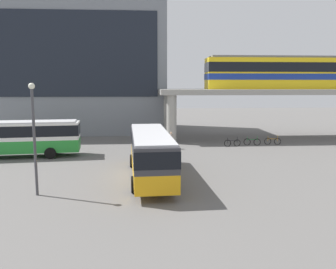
{
  "coord_description": "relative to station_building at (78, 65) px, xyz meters",
  "views": [
    {
      "loc": [
        0.35,
        -24.99,
        6.47
      ],
      "look_at": [
        2.39,
        4.77,
        2.2
      ],
      "focal_mm": 37.65,
      "sensor_mm": 36.0,
      "label": 1
    }
  ],
  "objects": [
    {
      "name": "bicycle_green",
      "position": [
        20.56,
        -13.86,
        -8.81
      ],
      "size": [
        1.77,
        0.36,
        1.04
      ],
      "color": "black",
      "rests_on": "ground_plane"
    },
    {
      "name": "bus_main",
      "position": [
        9.46,
        -26.55,
        -7.18
      ],
      "size": [
        3.15,
        11.15,
        3.22
      ],
      "color": "orange",
      "rests_on": "ground_plane"
    },
    {
      "name": "elevated_platform",
      "position": [
        25.59,
        -9.09,
        -4.07
      ],
      "size": [
        29.47,
        7.24,
        5.89
      ],
      "color": "#9E9B93",
      "rests_on": "ground_plane"
    },
    {
      "name": "lamp_post",
      "position": [
        2.72,
        -29.83,
        -5.32
      ],
      "size": [
        0.36,
        0.36,
        6.54
      ],
      "color": "#3F3F44",
      "rests_on": "ground_plane"
    },
    {
      "name": "bus_secondary",
      "position": [
        -2.36,
        -18.63,
        -7.18
      ],
      "size": [
        11.25,
        3.72,
        3.22
      ],
      "color": "#268C33",
      "rests_on": "ground_plane"
    },
    {
      "name": "pedestrian_walking_across",
      "position": [
        11.74,
        -15.27,
        -8.36
      ],
      "size": [
        0.45,
        0.47,
        1.72
      ],
      "color": "#724C8C",
      "rests_on": "ground_plane"
    },
    {
      "name": "bicycle_black",
      "position": [
        18.27,
        -14.42,
        -8.81
      ],
      "size": [
        1.79,
        0.2,
        1.04
      ],
      "color": "black",
      "rests_on": "ground_plane"
    },
    {
      "name": "ground_plane",
      "position": [
        8.68,
        -15.32,
        -9.17
      ],
      "size": [
        120.0,
        120.0,
        0.0
      ],
      "primitive_type": "plane",
      "color": "#605E5B"
    },
    {
      "name": "station_building",
      "position": [
        0.0,
        0.0,
        0.0
      ],
      "size": [
        23.86,
        12.83,
        18.33
      ],
      "color": "slate",
      "rests_on": "ground_plane"
    },
    {
      "name": "train",
      "position": [
        27.41,
        -9.09,
        -1.31
      ],
      "size": [
        22.14,
        2.96,
        3.84
      ],
      "color": "yellow",
      "rests_on": "elevated_platform"
    },
    {
      "name": "bicycle_orange",
      "position": [
        22.91,
        -13.58,
        -8.81
      ],
      "size": [
        1.78,
        0.27,
        1.04
      ],
      "color": "black",
      "rests_on": "ground_plane"
    }
  ]
}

